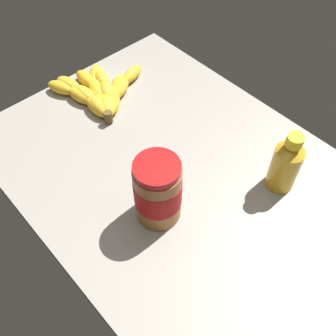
% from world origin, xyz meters
% --- Properties ---
extents(ground_plane, '(0.92, 0.62, 0.03)m').
position_xyz_m(ground_plane, '(0.00, 0.00, -0.02)').
color(ground_plane, gray).
extents(banana_bunch, '(0.22, 0.24, 0.04)m').
position_xyz_m(banana_bunch, '(0.33, -0.01, 0.02)').
color(banana_bunch, gold).
rests_on(banana_bunch, ground_plane).
extents(peanut_butter_jar, '(0.09, 0.09, 0.15)m').
position_xyz_m(peanut_butter_jar, '(-0.02, 0.10, 0.07)').
color(peanut_butter_jar, '#9E602D').
rests_on(peanut_butter_jar, ground_plane).
extents(honey_bottle, '(0.06, 0.06, 0.15)m').
position_xyz_m(honey_bottle, '(-0.14, -0.14, 0.07)').
color(honey_bottle, gold).
rests_on(honey_bottle, ground_plane).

